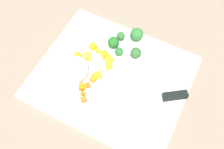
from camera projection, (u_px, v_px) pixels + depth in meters
name	position (u px, v px, depth m)	size (l,w,h in m)	color
ground_plane	(112.00, 78.00, 0.75)	(4.00, 4.00, 0.00)	gray
cutting_board	(112.00, 77.00, 0.75)	(0.44, 0.37, 0.01)	white
prep_bowl	(75.00, 70.00, 0.73)	(0.08, 0.08, 0.04)	white
chef_knife	(148.00, 100.00, 0.70)	(0.31, 0.22, 0.02)	silver
carrot_dice_0	(93.00, 79.00, 0.73)	(0.02, 0.02, 0.01)	orange
carrot_dice_1	(94.00, 75.00, 0.74)	(0.01, 0.01, 0.01)	orange
carrot_dice_2	(83.00, 94.00, 0.71)	(0.01, 0.01, 0.01)	orange
carrot_dice_3	(88.00, 85.00, 0.72)	(0.01, 0.01, 0.01)	orange
carrot_dice_4	(82.00, 87.00, 0.72)	(0.02, 0.02, 0.02)	orange
carrot_dice_5	(83.00, 99.00, 0.70)	(0.01, 0.02, 0.01)	orange
pepper_dice_0	(98.00, 75.00, 0.73)	(0.02, 0.02, 0.02)	yellow
pepper_dice_1	(78.00, 56.00, 0.77)	(0.02, 0.02, 0.02)	yellow
pepper_dice_2	(109.00, 60.00, 0.76)	(0.02, 0.02, 0.02)	yellow
pepper_dice_3	(105.00, 55.00, 0.77)	(0.02, 0.02, 0.02)	yellow
pepper_dice_4	(87.00, 56.00, 0.76)	(0.02, 0.02, 0.02)	yellow
pepper_dice_5	(93.00, 47.00, 0.78)	(0.02, 0.02, 0.02)	yellow
pepper_dice_6	(98.00, 51.00, 0.78)	(0.01, 0.01, 0.01)	yellow
pepper_dice_7	(109.00, 65.00, 0.75)	(0.02, 0.02, 0.02)	yellow
broccoli_floret_0	(119.00, 52.00, 0.76)	(0.02, 0.02, 0.03)	#8AC16D
broccoli_floret_1	(121.00, 36.00, 0.79)	(0.03, 0.03, 0.03)	#8EAE69
broccoli_floret_2	(137.00, 34.00, 0.78)	(0.04, 0.04, 0.05)	#89BB5E
broccoli_floret_3	(113.00, 42.00, 0.77)	(0.04, 0.04, 0.04)	#86C05D
broccoli_floret_4	(136.00, 53.00, 0.76)	(0.03, 0.03, 0.04)	#95B168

